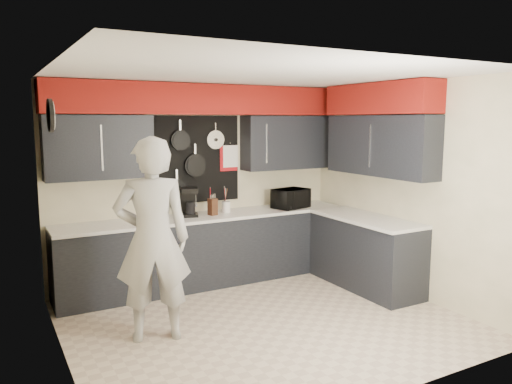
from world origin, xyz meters
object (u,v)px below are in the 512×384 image
knife_block (213,207)px  utensil_crock (226,207)px  microwave (291,199)px  person (153,240)px  coffee_maker (189,201)px

knife_block → utensil_crock: size_ratio=1.47×
microwave → person: (-2.36, -1.20, -0.06)m
person → knife_block: bearing=-119.1°
utensil_crock → person: size_ratio=0.07×
knife_block → person: size_ratio=0.11×
knife_block → person: bearing=-147.9°
coffee_maker → person: bearing=-104.8°
microwave → utensil_crock: (-0.93, 0.14, -0.06)m
utensil_crock → coffee_maker: bearing=179.3°
knife_block → person: person is taller
microwave → knife_block: 1.17m
coffee_maker → person: size_ratio=0.18×
microwave → utensil_crock: bearing=156.5°
utensil_crock → knife_block: bearing=-158.9°
utensil_crock → microwave: bearing=-8.8°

